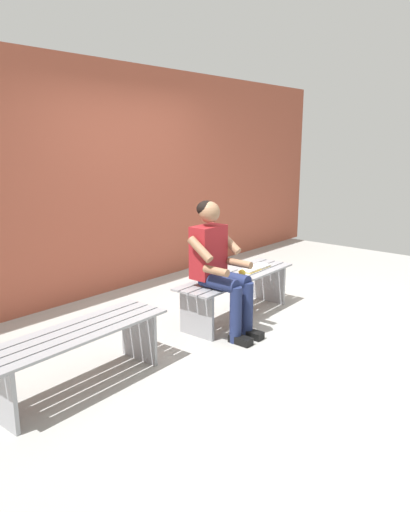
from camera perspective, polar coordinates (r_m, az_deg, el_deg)
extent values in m
cube|color=#9E9E99|center=(3.86, 7.03, -14.81)|extent=(10.00, 7.00, 0.04)
cube|color=#9E4C38|center=(5.76, -14.15, 8.60)|extent=(9.50, 0.24, 2.70)
cube|color=gray|center=(5.05, 2.25, -2.05)|extent=(1.55, 0.15, 0.02)
cube|color=gray|center=(4.99, 3.29, -2.27)|extent=(1.55, 0.15, 0.02)
cube|color=gray|center=(4.93, 4.36, -2.49)|extent=(1.55, 0.15, 0.02)
cube|color=gray|center=(4.87, 5.45, -2.71)|extent=(1.55, 0.15, 0.02)
cube|color=gray|center=(5.55, 7.66, -3.18)|extent=(0.04, 0.39, 0.44)
cube|color=gray|center=(4.53, -1.00, -6.94)|extent=(0.04, 0.39, 0.44)
cube|color=gray|center=(3.79, -16.57, -8.01)|extent=(1.48, 0.15, 0.02)
cube|color=gray|center=(3.71, -15.55, -8.45)|extent=(1.48, 0.15, 0.02)
cube|color=gray|center=(3.62, -14.49, -8.92)|extent=(1.48, 0.15, 0.02)
cube|color=gray|center=(3.54, -13.37, -9.40)|extent=(1.48, 0.15, 0.02)
cube|color=gray|center=(4.11, -7.84, -9.27)|extent=(0.04, 0.39, 0.44)
cube|color=maroon|center=(4.56, 0.41, 0.51)|extent=(0.34, 0.20, 0.50)
sphere|color=#936B4C|center=(4.48, 0.52, 5.23)|extent=(0.20, 0.20, 0.20)
ellipsoid|color=black|center=(4.50, 0.22, 5.65)|extent=(0.20, 0.19, 0.15)
cylinder|color=navy|center=(4.57, 3.06, -2.72)|extent=(0.13, 0.40, 0.13)
cylinder|color=navy|center=(4.43, 1.64, -3.21)|extent=(0.13, 0.40, 0.13)
cylinder|color=navy|center=(4.54, 5.03, -6.37)|extent=(0.11, 0.11, 0.53)
cube|color=black|center=(4.59, 5.59, -9.21)|extent=(0.10, 0.22, 0.07)
cylinder|color=navy|center=(4.40, 3.66, -6.98)|extent=(0.11, 0.11, 0.53)
cube|color=black|center=(4.45, 4.24, -9.91)|extent=(0.10, 0.22, 0.07)
cylinder|color=#936B4C|center=(4.65, 2.83, 1.65)|extent=(0.08, 0.28, 0.23)
cylinder|color=#936B4C|center=(4.58, 4.15, -0.88)|extent=(0.07, 0.26, 0.07)
cylinder|color=#936B4C|center=(4.34, -0.56, 0.79)|extent=(0.08, 0.28, 0.23)
cylinder|color=#936B4C|center=(4.30, 1.32, -1.79)|extent=(0.07, 0.26, 0.07)
sphere|color=gold|center=(4.91, 4.41, -2.00)|extent=(0.07, 0.07, 0.07)
cube|color=white|center=(5.29, 6.54, -1.18)|extent=(0.20, 0.16, 0.02)
cube|color=white|center=(5.12, 5.31, -1.64)|extent=(0.20, 0.16, 0.02)
cube|color=#BF8C1E|center=(5.21, 5.93, -1.50)|extent=(0.42, 0.17, 0.01)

